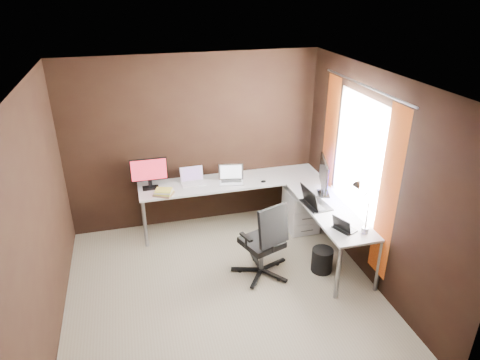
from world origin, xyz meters
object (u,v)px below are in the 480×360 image
object	(u,v)px
drawer_pedestal	(301,210)
monitor_right	(324,175)
laptop_silver	(231,178)
office_chair	(263,254)
laptop_black_big	(314,202)
laptop_black_small	(343,227)
monitor_left	(149,172)
laptop_white	(193,180)
desk_lamp	(361,201)
wastebasket	(322,260)
book_stack	(164,192)

from	to	relation	value
drawer_pedestal	monitor_right	xyz separation A→B (m)	(0.12, -0.38, 0.71)
laptop_silver	office_chair	world-z (taller)	office_chair
laptop_black_big	laptop_black_small	xyz separation A→B (m)	(0.10, -0.63, -0.02)
monitor_left	laptop_white	size ratio (longest dim) A/B	1.51
desk_lamp	monitor_left	bearing A→B (deg)	123.58
laptop_silver	wastebasket	size ratio (longest dim) A/B	1.28
laptop_silver	office_chair	bearing A→B (deg)	-74.91
drawer_pedestal	office_chair	bearing A→B (deg)	-133.56
laptop_black_small	wastebasket	distance (m)	0.67
laptop_silver	office_chair	xyz separation A→B (m)	(0.10, -1.24, -0.48)
drawer_pedestal	wastebasket	size ratio (longest dim) A/B	1.95
laptop_black_big	desk_lamp	world-z (taller)	desk_lamp
drawer_pedestal	monitor_right	bearing A→B (deg)	-72.45
laptop_silver	wastebasket	xyz separation A→B (m)	(0.84, -1.36, -0.63)
monitor_left	monitor_right	distance (m)	2.37
book_stack	laptop_white	bearing A→B (deg)	32.36
laptop_black_big	wastebasket	bearing A→B (deg)	174.32
drawer_pedestal	office_chair	size ratio (longest dim) A/B	0.59
laptop_black_small	laptop_silver	bearing A→B (deg)	7.17
laptop_white	laptop_black_small	xyz separation A→B (m)	(1.48, -1.71, -0.01)
laptop_black_small	office_chair	size ratio (longest dim) A/B	0.30
monitor_right	monitor_left	bearing A→B (deg)	88.10
laptop_black_big	book_stack	world-z (taller)	laptop_black_big
book_stack	drawer_pedestal	bearing A→B (deg)	-4.40
desk_lamp	drawer_pedestal	bearing A→B (deg)	76.81
laptop_black_small	desk_lamp	bearing A→B (deg)	-128.52
desk_lamp	laptop_black_big	bearing A→B (deg)	91.81
drawer_pedestal	monitor_left	distance (m)	2.25
book_stack	laptop_black_small	bearing A→B (deg)	-36.77
monitor_left	laptop_silver	xyz separation A→B (m)	(1.14, -0.09, -0.20)
laptop_black_big	book_stack	bearing A→B (deg)	61.18
laptop_silver	laptop_black_big	bearing A→B (deg)	-38.72
laptop_white	laptop_black_small	world-z (taller)	laptop_white
laptop_white	desk_lamp	xyz separation A→B (m)	(1.63, -1.75, 0.34)
drawer_pedestal	laptop_white	bearing A→B (deg)	164.19
laptop_black_big	laptop_black_small	world-z (taller)	laptop_black_big
laptop_silver	office_chair	distance (m)	1.33
laptop_black_big	wastebasket	distance (m)	0.74
monitor_left	laptop_black_big	size ratio (longest dim) A/B	1.19
desk_lamp	monitor_right	bearing A→B (deg)	71.59
laptop_white	desk_lamp	bearing A→B (deg)	-48.80
laptop_silver	laptop_black_big	distance (m)	1.29
wastebasket	laptop_white	bearing A→B (deg)	133.24
monitor_left	office_chair	distance (m)	1.93
monitor_left	laptop_black_big	distance (m)	2.26
laptop_black_small	book_stack	size ratio (longest dim) A/B	1.00
monitor_right	laptop_black_small	world-z (taller)	monitor_right
office_chair	laptop_black_big	bearing A→B (deg)	-0.54
laptop_white	laptop_silver	xyz separation A→B (m)	(0.54, -0.10, 0.00)
desk_lamp	wastebasket	distance (m)	1.04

